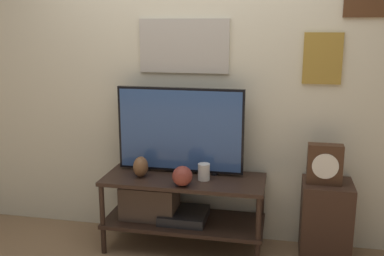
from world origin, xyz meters
name	(u,v)px	position (x,y,z in m)	size (l,w,h in m)	color
wall_back	(192,74)	(0.00, 0.59, 1.36)	(6.40, 0.08, 2.70)	beige
media_console	(170,203)	(-0.11, 0.29, 0.37)	(1.25, 0.50, 0.59)	black
television	(180,130)	(-0.05, 0.40, 0.94)	(1.01, 0.05, 0.69)	black
vase_round_glass	(182,176)	(0.03, 0.11, 0.66)	(0.15, 0.15, 0.15)	brown
vase_urn_stoneware	(141,167)	(-0.34, 0.25, 0.67)	(0.11, 0.14, 0.16)	brown
candle_jar	(204,172)	(0.16, 0.27, 0.65)	(0.09, 0.09, 0.13)	silver
side_table	(325,220)	(1.08, 0.37, 0.30)	(0.37, 0.35, 0.60)	#382319
mantel_clock	(325,164)	(1.05, 0.34, 0.75)	(0.25, 0.11, 0.30)	#422819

